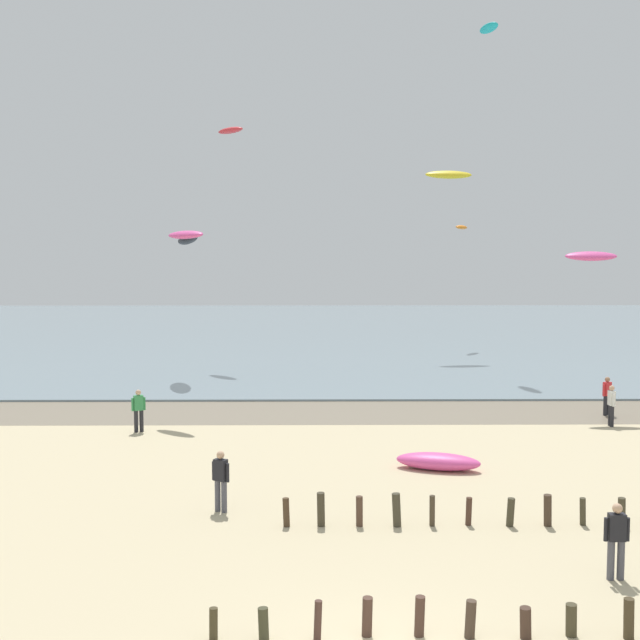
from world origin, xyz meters
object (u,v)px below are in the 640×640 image
(grounded_kite, at_px, (438,461))
(kite_aloft_10, at_px, (188,239))
(person_left_flank, at_px, (139,409))
(person_far_down_beach, at_px, (616,539))
(kite_aloft_4, at_px, (186,235))
(person_by_waterline, at_px, (607,395))
(person_trailing_behind, at_px, (221,479))
(kite_aloft_1, at_px, (230,130))
(kite_aloft_5, at_px, (489,28))
(kite_aloft_2, at_px, (449,175))
(person_mid_beach, at_px, (611,404))
(kite_aloft_3, at_px, (461,227))
(kite_aloft_9, at_px, (591,256))

(grounded_kite, distance_m, kite_aloft_10, 23.80)
(kite_aloft_10, bearing_deg, person_left_flank, -12.09)
(person_far_down_beach, xyz_separation_m, kite_aloft_4, (-12.19, 18.35, 7.03))
(person_by_waterline, height_order, kite_aloft_4, kite_aloft_4)
(person_trailing_behind, distance_m, kite_aloft_1, 34.01)
(person_by_waterline, xyz_separation_m, kite_aloft_4, (-18.54, 0.40, 7.03))
(person_by_waterline, bearing_deg, kite_aloft_5, 97.00)
(kite_aloft_1, relative_size, kite_aloft_2, 0.73)
(person_mid_beach, distance_m, kite_aloft_5, 27.48)
(kite_aloft_5, bearing_deg, kite_aloft_2, -172.03)
(person_left_flank, relative_size, person_trailing_behind, 1.00)
(person_by_waterline, height_order, grounded_kite, person_by_waterline)
(person_by_waterline, distance_m, kite_aloft_5, 26.04)
(person_by_waterline, height_order, kite_aloft_3, kite_aloft_3)
(person_trailing_behind, distance_m, kite_aloft_5, 38.24)
(person_far_down_beach, bearing_deg, person_trailing_behind, 152.64)
(kite_aloft_3, relative_size, kite_aloft_9, 0.80)
(kite_aloft_4, bearing_deg, grounded_kite, -4.72)
(kite_aloft_4, xyz_separation_m, kite_aloft_9, (17.91, 0.33, -0.93))
(person_left_flank, xyz_separation_m, kite_aloft_9, (19.33, 3.87, 6.09))
(person_mid_beach, bearing_deg, person_by_waterline, 74.07)
(grounded_kite, bearing_deg, kite_aloft_1, 125.68)
(person_mid_beach, xyz_separation_m, person_left_flank, (-19.32, -0.88, 0.00))
(kite_aloft_2, bearing_deg, kite_aloft_9, -87.50)
(grounded_kite, bearing_deg, person_left_flank, 168.73)
(grounded_kite, relative_size, kite_aloft_1, 1.17)
(person_far_down_beach, bearing_deg, kite_aloft_2, 86.01)
(person_trailing_behind, height_order, kite_aloft_9, kite_aloft_9)
(person_far_down_beach, relative_size, kite_aloft_2, 0.53)
(person_left_flank, relative_size, kite_aloft_1, 0.72)
(person_mid_beach, bearing_deg, person_far_down_beach, -110.00)
(person_left_flank, height_order, kite_aloft_2, kite_aloft_2)
(person_far_down_beach, relative_size, kite_aloft_5, 0.76)
(person_by_waterline, relative_size, kite_aloft_4, 0.81)
(kite_aloft_2, distance_m, kite_aloft_4, 25.62)
(person_mid_beach, bearing_deg, kite_aloft_1, 131.49)
(kite_aloft_4, distance_m, kite_aloft_5, 26.47)
(kite_aloft_5, bearing_deg, person_mid_beach, -8.32)
(kite_aloft_1, xyz_separation_m, kite_aloft_5, (16.25, -1.31, 6.10))
(person_left_flank, relative_size, grounded_kite, 0.61)
(kite_aloft_1, bearing_deg, kite_aloft_5, -137.31)
(kite_aloft_4, bearing_deg, person_far_down_beach, -17.26)
(grounded_kite, relative_size, kite_aloft_9, 1.21)
(person_trailing_behind, relative_size, grounded_kite, 0.61)
(kite_aloft_1, height_order, kite_aloft_10, kite_aloft_1)
(person_trailing_behind, height_order, kite_aloft_2, kite_aloft_2)
(grounded_kite, height_order, kite_aloft_10, kite_aloft_10)
(person_left_flank, bearing_deg, kite_aloft_10, 90.23)
(person_mid_beach, bearing_deg, kite_aloft_9, 89.63)
(person_trailing_behind, distance_m, kite_aloft_2, 37.78)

